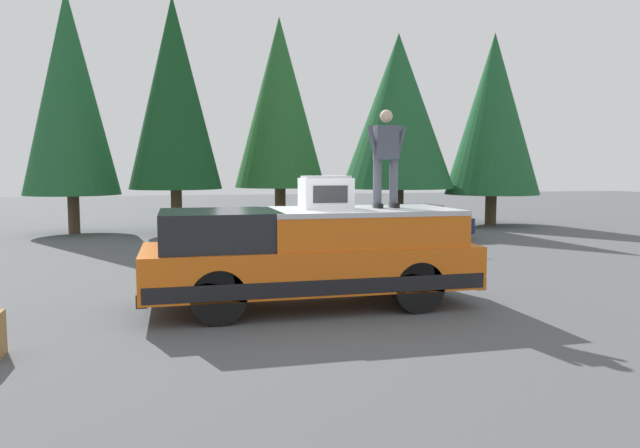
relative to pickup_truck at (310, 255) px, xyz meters
name	(u,v)px	position (x,y,z in m)	size (l,w,h in m)	color
ground_plane	(287,307)	(0.02, 0.39, -0.87)	(90.00, 90.00, 0.00)	#4C4F51
pickup_truck	(310,255)	(0.00, 0.00, 0.00)	(2.01, 5.54, 1.65)	orange
compressor_unit	(326,192)	(0.09, -0.29, 1.05)	(0.65, 0.84, 0.56)	silver
person_on_truck_bed	(386,156)	(0.06, -1.36, 1.68)	(0.29, 0.72, 1.69)	#4C515B
parked_car_navy	(406,223)	(8.31, -5.13, -0.29)	(1.64, 4.10, 1.16)	navy
conifer_far_left	(493,115)	(12.54, -10.63, 3.71)	(3.87, 3.87, 7.91)	#4C3826
conifer_left	(398,112)	(12.85, -6.56, 3.76)	(4.54, 4.54, 7.73)	#4C3826
conifer_center_left	(280,103)	(14.08, -1.95, 4.11)	(3.68, 3.68, 8.39)	#4C3826
conifer_center_right	(174,93)	(12.28, 2.18, 4.15)	(3.30, 3.30, 8.46)	#4C3826
conifer_right	(69,93)	(13.16, 5.82, 4.17)	(3.37, 3.37, 8.70)	#4C3826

